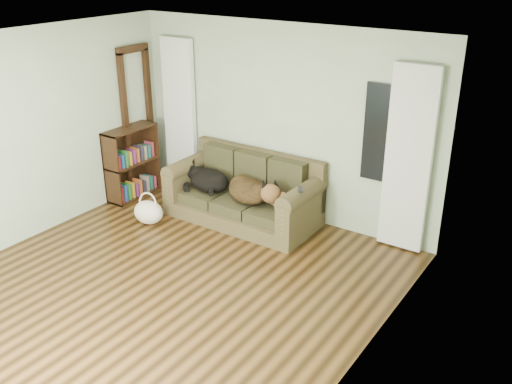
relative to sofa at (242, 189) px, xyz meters
The scene contains 15 objects.
floor 2.04m from the sofa, 82.29° to the right, with size 5.00×5.00×0.00m, color black.
ceiling 2.93m from the sofa, 82.29° to the right, with size 5.00×5.00×0.00m, color white.
wall_back 1.03m from the sofa, 63.00° to the left, with size 4.50×0.04×2.60m, color #AFBFA6.
wall_left 2.92m from the sofa, 135.11° to the right, with size 0.04×5.00×2.60m, color #AFBFA6.
wall_right 3.31m from the sofa, 38.11° to the right, with size 0.04×5.00×2.60m, color #AFBFA6.
curtain_left 1.66m from the sofa, 162.74° to the left, with size 0.55×0.08×2.25m, color white.
curtain_right 2.23m from the sofa, 12.15° to the left, with size 0.55×0.08×2.25m, color white.
window_pane 2.02m from the sofa, 16.08° to the left, with size 0.50×0.03×1.20m, color black.
door_casing 2.02m from the sofa, behind, with size 0.07×0.60×2.10m, color black.
sofa is the anchor object (origin of this frame).
dog_black_lab 0.57m from the sofa, behind, with size 0.68×0.47×0.29m, color black.
dog_shepherd 0.21m from the sofa, 18.68° to the right, with size 0.72×0.51×0.32m, color black.
tv_remote 1.01m from the sofa, ahead, with size 0.05×0.19×0.02m, color black.
tote_bag 1.30m from the sofa, 141.67° to the right, with size 0.43×0.33×0.31m, color beige.
bookshelf 1.84m from the sofa, behind, with size 0.32×0.84×1.05m, color black.
Camera 1 is at (3.80, -3.76, 3.46)m, focal length 40.00 mm.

